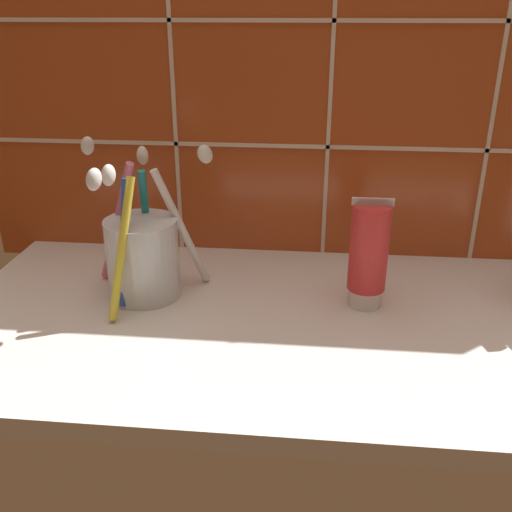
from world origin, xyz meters
TOP-DOWN VIEW (x-y plane):
  - sink_counter at (0.00, 0.00)cm, footprint 78.18×37.60cm
  - tile_wall_backsplash at (0.01, 19.04)cm, footprint 88.18×1.72cm
  - toothbrush_cup at (-18.71, 3.81)cm, footprint 16.05×13.96cm
  - toothpaste_tube at (6.55, 3.79)cm, footprint 4.41×4.20cm

SIDE VIEW (x-z plane):
  - sink_counter at x=0.00cm, z-range 0.00..2.00cm
  - toothbrush_cup at x=-18.71cm, z-range -1.68..16.16cm
  - toothpaste_tube at x=6.55cm, z-range 1.89..14.45cm
  - tile_wall_backsplash at x=0.01cm, z-range 0.01..43.59cm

